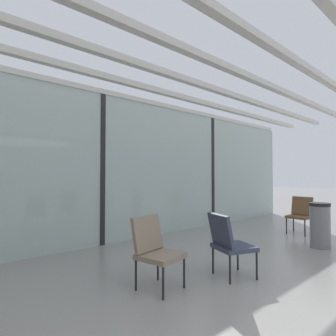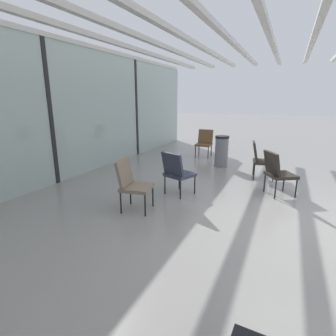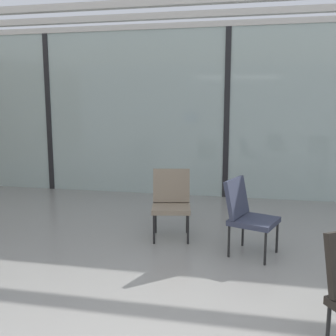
{
  "view_description": "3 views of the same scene",
  "coord_description": "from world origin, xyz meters",
  "px_view_note": "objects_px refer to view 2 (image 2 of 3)",
  "views": [
    {
      "loc": [
        -2.77,
        0.13,
        1.38
      ],
      "look_at": [
        1.16,
        4.47,
        1.55
      ],
      "focal_mm": 29.72,
      "sensor_mm": 36.0,
      "label": 1
    },
    {
      "loc": [
        -4.1,
        0.53,
        1.84
      ],
      "look_at": [
        0.18,
        2.5,
        0.59
      ],
      "focal_mm": 27.98,
      "sensor_mm": 36.0,
      "label": 2
    },
    {
      "loc": [
        0.4,
        -1.98,
        1.72
      ],
      "look_at": [
        -0.84,
        3.99,
        0.7
      ],
      "focal_mm": 41.64,
      "sensor_mm": 36.0,
      "label": 3
    }
  ],
  "objects_px": {
    "lounge_chair_3": "(260,158)",
    "lounge_chair_4": "(132,182)",
    "lounge_chair_2": "(177,171)",
    "lounge_chair_1": "(277,171)",
    "trash_bin": "(221,151)",
    "lounge_chair_0": "(204,142)"
  },
  "relations": [
    {
      "from": "lounge_chair_2",
      "to": "lounge_chair_4",
      "type": "distance_m",
      "value": 1.05
    },
    {
      "from": "lounge_chair_0",
      "to": "lounge_chair_1",
      "type": "distance_m",
      "value": 3.73
    },
    {
      "from": "lounge_chair_0",
      "to": "lounge_chair_4",
      "type": "bearing_deg",
      "value": -90.09
    },
    {
      "from": "lounge_chair_2",
      "to": "lounge_chair_4",
      "type": "relative_size",
      "value": 1.0
    },
    {
      "from": "lounge_chair_2",
      "to": "lounge_chair_4",
      "type": "height_order",
      "value": "same"
    },
    {
      "from": "lounge_chair_4",
      "to": "lounge_chair_0",
      "type": "bearing_deg",
      "value": -8.69
    },
    {
      "from": "trash_bin",
      "to": "lounge_chair_4",
      "type": "bearing_deg",
      "value": 169.39
    },
    {
      "from": "lounge_chair_0",
      "to": "trash_bin",
      "type": "xyz_separation_m",
      "value": [
        -1.1,
        -0.83,
        -0.06
      ]
    },
    {
      "from": "lounge_chair_0",
      "to": "lounge_chair_3",
      "type": "bearing_deg",
      "value": -45.51
    },
    {
      "from": "lounge_chair_3",
      "to": "lounge_chair_4",
      "type": "distance_m",
      "value": 3.35
    },
    {
      "from": "lounge_chair_1",
      "to": "trash_bin",
      "type": "relative_size",
      "value": 1.01
    },
    {
      "from": "lounge_chair_1",
      "to": "lounge_chair_4",
      "type": "xyz_separation_m",
      "value": [
        -1.77,
        2.18,
        0.0
      ]
    },
    {
      "from": "lounge_chair_1",
      "to": "trash_bin",
      "type": "xyz_separation_m",
      "value": [
        1.8,
        1.52,
        -0.06
      ]
    },
    {
      "from": "lounge_chair_0",
      "to": "lounge_chair_3",
      "type": "distance_m",
      "value": 2.65
    },
    {
      "from": "lounge_chair_1",
      "to": "lounge_chair_3",
      "type": "distance_m",
      "value": 1.16
    },
    {
      "from": "lounge_chair_1",
      "to": "lounge_chair_3",
      "type": "relative_size",
      "value": 1.0
    },
    {
      "from": "lounge_chair_0",
      "to": "trash_bin",
      "type": "bearing_deg",
      "value": -55.1
    },
    {
      "from": "lounge_chair_0",
      "to": "lounge_chair_1",
      "type": "relative_size",
      "value": 1.0
    },
    {
      "from": "lounge_chair_2",
      "to": "lounge_chair_3",
      "type": "bearing_deg",
      "value": -104.96
    },
    {
      "from": "lounge_chair_1",
      "to": "lounge_chair_4",
      "type": "distance_m",
      "value": 2.81
    },
    {
      "from": "lounge_chair_0",
      "to": "lounge_chair_2",
      "type": "xyz_separation_m",
      "value": [
        -3.71,
        -0.58,
        0.0
      ]
    },
    {
      "from": "lounge_chair_0",
      "to": "lounge_chair_1",
      "type": "xyz_separation_m",
      "value": [
        -2.9,
        -2.34,
        0.0
      ]
    }
  ]
}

